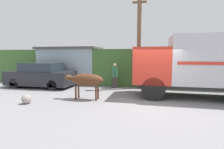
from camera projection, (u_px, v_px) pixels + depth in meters
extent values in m
plane|color=gray|center=(153.00, 102.00, 8.27)|extent=(60.00, 60.00, 0.00)
cube|color=#426B33|center=(153.00, 66.00, 15.09)|extent=(32.00, 6.81, 2.67)
cube|color=#99ADB7|center=(70.00, 66.00, 14.39)|extent=(4.63, 2.40, 2.71)
cube|color=#4C4742|center=(70.00, 48.00, 14.23)|extent=(4.93, 2.70, 0.16)
cube|color=#2D2D2D|center=(194.00, 85.00, 9.17)|extent=(5.72, 1.93, 0.18)
cube|color=red|center=(152.00, 65.00, 9.53)|extent=(1.86, 2.42, 1.88)
cube|color=#232D38|center=(134.00, 59.00, 9.70)|extent=(0.04, 2.05, 0.66)
cube|color=#BCBCC1|center=(215.00, 60.00, 8.82)|extent=(4.35, 2.42, 2.47)
cylinder|color=black|center=(153.00, 88.00, 8.72)|extent=(1.16, 0.53, 1.16)
ellipsoid|color=#512D19|center=(87.00, 80.00, 8.78)|extent=(1.72, 0.63, 0.63)
ellipsoid|color=#512D19|center=(69.00, 78.00, 8.98)|extent=(0.47, 0.27, 0.27)
cone|color=#B7AD93|center=(68.00, 75.00, 8.86)|extent=(0.06, 0.06, 0.11)
cone|color=#B7AD93|center=(70.00, 75.00, 9.07)|extent=(0.06, 0.06, 0.11)
cylinder|color=#512D19|center=(76.00, 93.00, 8.80)|extent=(0.09, 0.09, 0.68)
cylinder|color=#512D19|center=(79.00, 91.00, 9.13)|extent=(0.09, 0.09, 0.68)
cylinder|color=#512D19|center=(96.00, 94.00, 8.56)|extent=(0.09, 0.09, 0.68)
cylinder|color=#512D19|center=(98.00, 92.00, 8.90)|extent=(0.09, 0.09, 0.68)
cube|color=#232328|center=(41.00, 78.00, 12.24)|extent=(4.60, 1.88, 0.94)
cube|color=#232D38|center=(42.00, 67.00, 12.13)|extent=(2.53, 1.73, 0.59)
cylinder|color=black|center=(15.00, 83.00, 11.82)|extent=(0.66, 0.30, 0.66)
cylinder|color=black|center=(53.00, 85.00, 11.19)|extent=(0.66, 0.30, 0.66)
cube|color=#38332D|center=(115.00, 82.00, 11.85)|extent=(0.32, 0.21, 0.78)
cylinder|color=#33724C|center=(115.00, 72.00, 11.77)|extent=(0.38, 0.38, 0.68)
sphere|color=tan|center=(115.00, 65.00, 11.72)|extent=(0.22, 0.22, 0.22)
cylinder|color=brown|center=(139.00, 40.00, 11.49)|extent=(0.27, 0.27, 6.40)
cube|color=brown|center=(140.00, 2.00, 11.22)|extent=(0.90, 0.22, 0.10)
sphere|color=gray|center=(27.00, 99.00, 8.05)|extent=(0.43, 0.43, 0.43)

